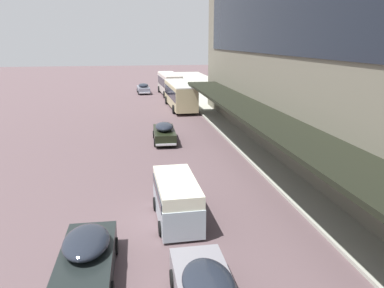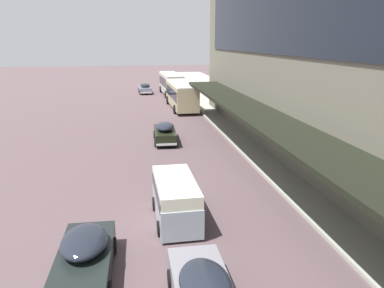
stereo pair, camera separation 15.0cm
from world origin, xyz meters
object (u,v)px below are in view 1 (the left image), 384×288
Objects in this scene: transit_bus_kerbside_front at (180,94)px; vw_van at (176,197)px; transit_bus_kerbside_rear at (170,83)px; sedan_lead_near at (143,88)px; sedan_oncoming_front at (87,257)px; sedan_oncoming_rear at (164,132)px.

transit_bus_kerbside_front is 28.99m from vw_van.
transit_bus_kerbside_front is 2.28× the size of vw_van.
transit_bus_kerbside_front is at bearing -90.23° from transit_bus_kerbside_rear.
sedan_lead_near is 42.87m from vw_van.
sedan_oncoming_front is 5.22m from vw_van.
sedan_lead_near is 1.03× the size of sedan_oncoming_rear.
vw_van is (-4.17, -40.40, -0.73)m from transit_bus_kerbside_rear.
transit_bus_kerbside_rear is 2.07× the size of sedan_lead_near.
sedan_lead_near is at bearing 85.15° from sedan_oncoming_front.
sedan_oncoming_front is at bearing -104.12° from sedan_oncoming_rear.
sedan_lead_near is at bearing 147.02° from transit_bus_kerbside_rear.
sedan_oncoming_front is at bearing -133.63° from vw_van.
sedan_lead_near is 1.01× the size of sedan_oncoming_front.
transit_bus_kerbside_front is 2.22× the size of sedan_lead_near.
transit_bus_kerbside_rear reaches higher than transit_bus_kerbside_front.
transit_bus_kerbside_rear is 40.62m from vw_van.
vw_van is at bearing -93.25° from sedan_oncoming_rear.
transit_bus_kerbside_rear reaches higher than sedan_lead_near.
sedan_oncoming_rear reaches higher than sedan_lead_near.
transit_bus_kerbside_front is 14.70m from sedan_lead_near.
sedan_oncoming_rear is (0.41, -29.30, 0.02)m from sedan_lead_near.
vw_van reaches higher than sedan_lead_near.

